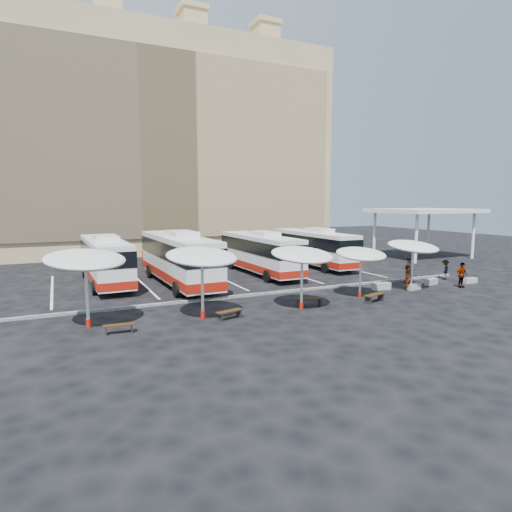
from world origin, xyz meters
name	(u,v)px	position (x,y,z in m)	size (l,w,h in m)	color
ground	(262,297)	(0.00, 0.00, 0.00)	(120.00, 120.00, 0.00)	black
sandstone_building	(152,148)	(0.00, 31.87, 12.63)	(42.00, 18.25, 29.60)	tan
service_canopy	(424,212)	(24.00, 10.00, 4.87)	(10.00, 8.00, 5.20)	white
curb_divider	(258,294)	(0.00, 0.50, 0.07)	(34.00, 0.25, 0.15)	black
bay_lines	(218,277)	(0.00, 8.00, 0.01)	(24.15, 12.00, 0.01)	white
bus_0	(105,259)	(-8.41, 8.84, 1.85)	(2.88, 11.46, 3.62)	white
bus_1	(178,257)	(-3.66, 6.29, 2.01)	(3.10, 12.46, 3.94)	white
bus_2	(260,252)	(3.63, 7.92, 1.83)	(2.74, 11.32, 3.58)	white
bus_3	(313,247)	(9.90, 9.59, 1.83)	(2.73, 11.31, 3.58)	white
sunshade_0	(85,260)	(-10.36, -2.42, 3.26)	(4.69, 4.72, 3.84)	white
sunshade_1	(202,257)	(-4.94, -3.27, 3.20)	(4.25, 4.29, 3.77)	white
sunshade_2	(302,255)	(0.66, -3.71, 3.05)	(3.73, 3.77, 3.59)	white
sunshade_3	(361,254)	(5.52, -2.70, 2.73)	(3.52, 3.55, 3.21)	white
sunshade_4	(413,247)	(10.15, -2.36, 2.95)	(3.50, 3.54, 3.48)	white
wood_bench_0	(119,327)	(-9.17, -4.01, 0.33)	(1.41, 0.45, 0.43)	black
wood_bench_1	(230,313)	(-3.73, -3.93, 0.35)	(1.53, 0.78, 0.45)	black
wood_bench_2	(309,300)	(1.36, -3.38, 0.38)	(1.69, 0.78, 0.50)	black
wood_bench_3	(375,296)	(5.47, -4.15, 0.39)	(1.70, 0.88, 0.51)	black
conc_bench_0	(381,286)	(8.36, -1.45, 0.24)	(1.27, 0.42, 0.48)	gray
conc_bench_1	(414,287)	(10.35, -2.41, 0.21)	(1.11, 0.37, 0.42)	gray
conc_bench_2	(431,282)	(12.83, -1.61, 0.22)	(1.15, 0.38, 0.43)	gray
conc_bench_3	(470,281)	(15.89, -2.40, 0.20)	(1.06, 0.35, 0.40)	gray
passenger_0	(408,278)	(9.81, -2.38, 0.85)	(0.62, 0.41, 1.71)	black
passenger_1	(409,270)	(12.06, -0.15, 0.95)	(0.93, 0.72, 1.91)	black
passenger_2	(462,275)	(13.87, -3.27, 0.89)	(1.04, 0.43, 1.78)	black
passenger_3	(445,270)	(15.37, -0.53, 0.77)	(0.99, 0.57, 1.53)	black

